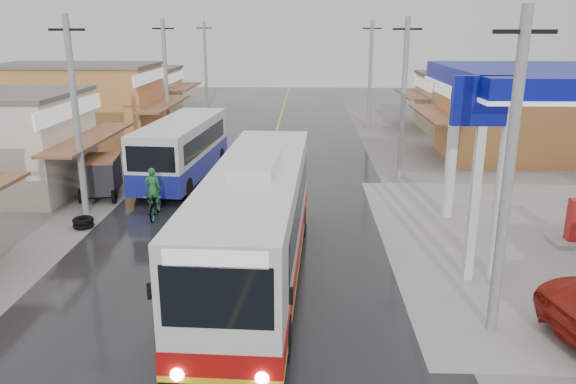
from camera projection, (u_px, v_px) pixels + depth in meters
name	position (u px, v px, depth m)	size (l,w,h in m)	color
ground	(221.00, 325.00, 14.69)	(120.00, 120.00, 0.00)	slate
road	(263.00, 177.00, 29.06)	(12.00, 90.00, 0.02)	black
centre_line	(263.00, 177.00, 29.06)	(0.15, 90.00, 0.01)	#D8CC4C
shopfronts_left	(42.00, 162.00, 32.33)	(11.00, 44.00, 5.20)	tan
utility_poles_left	(135.00, 172.00, 30.24)	(1.60, 50.00, 8.00)	gray
utility_poles_right	(399.00, 179.00, 28.85)	(1.60, 36.00, 8.00)	gray
coach_bus	(257.00, 223.00, 16.83)	(3.23, 12.41, 3.85)	silver
second_bus	(183.00, 149.00, 28.05)	(3.20, 9.33, 3.04)	silver
cyclist	(155.00, 201.00, 22.75)	(0.82, 2.03, 2.15)	black
tricycle_near	(101.00, 175.00, 25.38)	(1.95, 2.46, 1.88)	#26262D
tyre_stack	(83.00, 223.00, 21.75)	(0.81, 0.81, 0.41)	black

